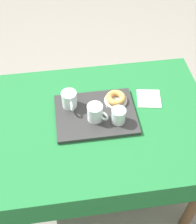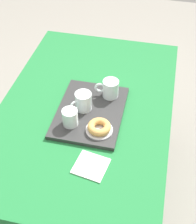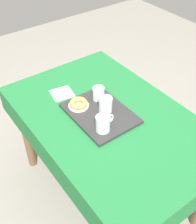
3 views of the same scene
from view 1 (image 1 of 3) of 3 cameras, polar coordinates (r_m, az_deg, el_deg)
The scene contains 9 objects.
ground_plane at distance 2.27m, azimuth -1.36°, elevation -14.09°, with size 6.00×6.00×0.00m, color gray.
dining_table at distance 1.70m, azimuth -1.77°, elevation -3.87°, with size 1.34×0.87×0.77m.
serving_tray at distance 1.64m, azimuth -0.45°, elevation -0.43°, with size 0.43×0.32×0.02m, color #2D2D2D.
tea_mug_left at distance 1.57m, azimuth -0.53°, elevation -0.05°, with size 0.11×0.10×0.09m.
tea_mug_right at distance 1.64m, azimuth -5.34°, elevation 2.27°, with size 0.08×0.12×0.09m.
water_glass_near at distance 1.57m, azimuth 3.83°, elevation -0.79°, with size 0.07×0.07×0.08m.
donut_plate_left at distance 1.69m, azimuth 3.31°, elevation 2.18°, with size 0.13×0.13×0.01m, color silver.
sugar_donut_left at distance 1.67m, azimuth 3.34°, elevation 2.65°, with size 0.11×0.11×0.03m, color tan.
paper_napkin at distance 1.75m, azimuth 9.44°, elevation 2.48°, with size 0.13×0.14×0.01m, color white.
Camera 1 is at (0.09, 1.01, 2.03)m, focal length 49.11 mm.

